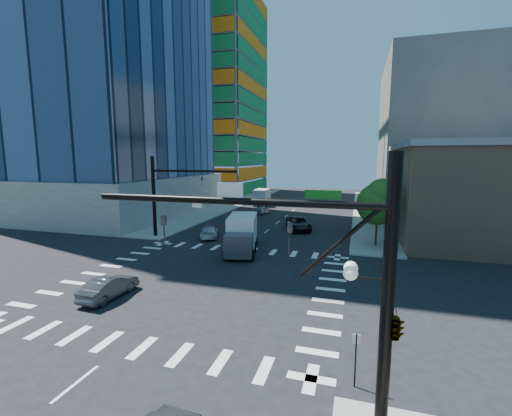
% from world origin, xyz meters
% --- Properties ---
extents(ground, '(160.00, 160.00, 0.00)m').
position_xyz_m(ground, '(0.00, 0.00, 0.00)').
color(ground, black).
rests_on(ground, ground).
extents(road_markings, '(20.00, 20.00, 0.01)m').
position_xyz_m(road_markings, '(0.00, 0.00, 0.01)').
color(road_markings, silver).
rests_on(road_markings, ground).
extents(sidewalk_ne, '(5.00, 60.00, 0.15)m').
position_xyz_m(sidewalk_ne, '(12.50, 40.00, 0.07)').
color(sidewalk_ne, '#9C9893').
rests_on(sidewalk_ne, ground).
extents(sidewalk_nw, '(5.00, 60.00, 0.15)m').
position_xyz_m(sidewalk_nw, '(-12.50, 40.00, 0.07)').
color(sidewalk_nw, '#9C9893').
rests_on(sidewalk_nw, ground).
extents(construction_building, '(25.16, 34.50, 70.60)m').
position_xyz_m(construction_building, '(-27.41, 61.93, 24.61)').
color(construction_building, slate).
rests_on(construction_building, ground).
extents(commercial_building, '(20.50, 22.50, 10.60)m').
position_xyz_m(commercial_building, '(25.00, 22.00, 5.31)').
color(commercial_building, '#A47E5F').
rests_on(commercial_building, ground).
extents(bg_building_ne, '(24.00, 30.00, 28.00)m').
position_xyz_m(bg_building_ne, '(27.00, 55.00, 14.00)').
color(bg_building_ne, '#5A5551').
rests_on(bg_building_ne, ground).
extents(signal_mast_se, '(10.51, 2.48, 9.00)m').
position_xyz_m(signal_mast_se, '(10.60, -11.50, 5.01)').
color(signal_mast_se, black).
rests_on(signal_mast_se, sidewalk_se).
extents(signal_mast_nw, '(10.20, 0.40, 9.00)m').
position_xyz_m(signal_mast_nw, '(-10.00, 11.50, 5.49)').
color(signal_mast_nw, black).
rests_on(signal_mast_nw, sidewalk_nw).
extents(tree_south, '(4.16, 4.16, 6.82)m').
position_xyz_m(tree_south, '(12.63, 13.90, 4.69)').
color(tree_south, '#382316').
rests_on(tree_south, sidewalk_ne).
extents(tree_north, '(3.54, 3.52, 5.78)m').
position_xyz_m(tree_north, '(12.93, 25.90, 3.99)').
color(tree_north, '#382316').
rests_on(tree_north, sidewalk_ne).
extents(no_parking_sign, '(0.30, 0.06, 2.20)m').
position_xyz_m(no_parking_sign, '(10.70, -9.00, 1.38)').
color(no_parking_sign, black).
rests_on(no_parking_sign, ground).
extents(car_nb_far, '(4.29, 6.28, 1.60)m').
position_xyz_m(car_nb_far, '(3.59, 19.95, 0.80)').
color(car_nb_far, black).
rests_on(car_nb_far, ground).
extents(car_sb_near, '(3.38, 4.93, 1.33)m').
position_xyz_m(car_sb_near, '(-5.43, 12.90, 0.66)').
color(car_sb_near, silver).
rests_on(car_sb_near, ground).
extents(car_sb_mid, '(2.17, 4.02, 1.30)m').
position_xyz_m(car_sb_mid, '(-4.03, 30.67, 0.65)').
color(car_sb_mid, '#A2A4AA').
rests_on(car_sb_mid, ground).
extents(car_sb_cross, '(1.61, 4.28, 1.40)m').
position_xyz_m(car_sb_cross, '(-4.63, -4.44, 0.70)').
color(car_sb_cross, '#434448').
rests_on(car_sb_cross, ground).
extents(box_truck_near, '(4.17, 6.95, 3.40)m').
position_xyz_m(box_truck_near, '(0.12, 8.07, 1.51)').
color(box_truck_near, black).
rests_on(box_truck_near, ground).
extents(box_truck_far, '(2.86, 6.07, 3.12)m').
position_xyz_m(box_truck_far, '(-6.80, 40.94, 1.38)').
color(box_truck_far, black).
rests_on(box_truck_far, ground).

